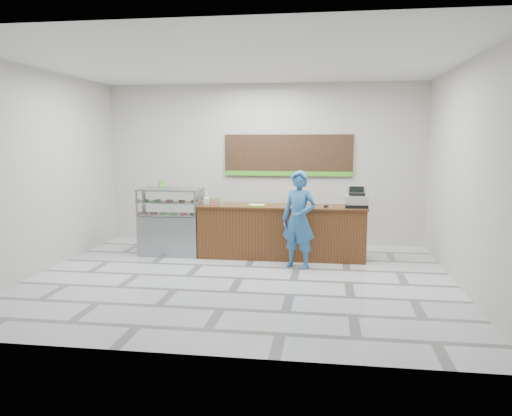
# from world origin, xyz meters

# --- Properties ---
(floor) EXTENTS (7.00, 7.00, 0.00)m
(floor) POSITION_xyz_m (0.00, 0.00, 0.00)
(floor) COLOR silver
(floor) RESTS_ON ground
(back_wall) EXTENTS (7.00, 0.00, 7.00)m
(back_wall) POSITION_xyz_m (0.00, 3.00, 1.75)
(back_wall) COLOR beige
(back_wall) RESTS_ON floor
(ceiling) EXTENTS (7.00, 7.00, 0.00)m
(ceiling) POSITION_xyz_m (0.00, 0.00, 3.50)
(ceiling) COLOR silver
(ceiling) RESTS_ON back_wall
(sales_counter) EXTENTS (3.26, 0.76, 1.03)m
(sales_counter) POSITION_xyz_m (0.55, 1.55, 0.52)
(sales_counter) COLOR brown
(sales_counter) RESTS_ON floor
(display_case) EXTENTS (1.22, 0.72, 1.33)m
(display_case) POSITION_xyz_m (-1.67, 1.55, 0.68)
(display_case) COLOR gray
(display_case) RESTS_ON floor
(menu_board) EXTENTS (2.80, 0.06, 0.90)m
(menu_board) POSITION_xyz_m (0.55, 2.96, 1.93)
(menu_board) COLOR black
(menu_board) RESTS_ON back_wall
(cash_register) EXTENTS (0.43, 0.45, 0.40)m
(cash_register) POSITION_xyz_m (1.96, 1.53, 1.18)
(cash_register) COLOR black
(cash_register) RESTS_ON sales_counter
(card_terminal) EXTENTS (0.10, 0.15, 0.04)m
(card_terminal) POSITION_xyz_m (1.40, 1.44, 1.05)
(card_terminal) COLOR black
(card_terminal) RESTS_ON sales_counter
(serving_tray) EXTENTS (0.38, 0.29, 0.02)m
(serving_tray) POSITION_xyz_m (0.06, 1.45, 1.04)
(serving_tray) COLOR #61C609
(serving_tray) RESTS_ON sales_counter
(napkin_box) EXTENTS (0.14, 0.14, 0.12)m
(napkin_box) POSITION_xyz_m (-0.93, 1.60, 1.09)
(napkin_box) COLOR white
(napkin_box) RESTS_ON sales_counter
(straw_cup) EXTENTS (0.08, 0.08, 0.12)m
(straw_cup) POSITION_xyz_m (-0.95, 1.67, 1.09)
(straw_cup) COLOR silver
(straw_cup) RESTS_ON sales_counter
(promo_box) EXTENTS (0.19, 0.13, 0.17)m
(promo_box) POSITION_xyz_m (-0.73, 1.32, 1.11)
(promo_box) COLOR green
(promo_box) RESTS_ON sales_counter
(donut_decal) EXTENTS (0.16, 0.16, 0.00)m
(donut_decal) POSITION_xyz_m (1.40, 1.53, 1.03)
(donut_decal) COLOR #F95C8D
(donut_decal) RESTS_ON sales_counter
(green_cup_left) EXTENTS (0.09, 0.09, 0.14)m
(green_cup_left) POSITION_xyz_m (-1.95, 1.79, 1.40)
(green_cup_left) COLOR green
(green_cup_left) RESTS_ON display_case
(green_cup_right) EXTENTS (0.09, 0.09, 0.13)m
(green_cup_right) POSITION_xyz_m (-1.95, 1.81, 1.40)
(green_cup_right) COLOR green
(green_cup_right) RESTS_ON display_case
(customer) EXTENTS (0.75, 0.63, 1.76)m
(customer) POSITION_xyz_m (0.92, 0.85, 0.88)
(customer) COLOR #285E95
(customer) RESTS_ON floor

